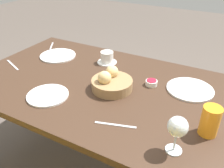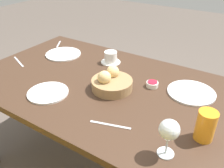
% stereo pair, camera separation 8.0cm
% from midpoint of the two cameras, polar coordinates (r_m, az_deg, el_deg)
% --- Properties ---
extents(ground_plane, '(10.00, 10.00, 0.00)m').
position_cam_midpoint_polar(ground_plane, '(1.79, -0.57, -19.53)').
color(ground_plane, '#564C44').
extents(dining_table, '(1.50, 0.90, 0.70)m').
position_cam_midpoint_polar(dining_table, '(1.37, -0.70, -2.77)').
color(dining_table, '#3D281C').
rests_on(dining_table, ground_plane).
extents(bread_basket, '(0.22, 0.22, 0.11)m').
position_cam_midpoint_polar(bread_basket, '(1.26, 1.65, 0.36)').
color(bread_basket, '#99754C').
rests_on(bread_basket, dining_table).
extents(plate_near_left, '(0.25, 0.25, 0.01)m').
position_cam_midpoint_polar(plate_near_left, '(1.32, 20.20, -1.94)').
color(plate_near_left, white).
rests_on(plate_near_left, dining_table).
extents(plate_near_right, '(0.24, 0.24, 0.01)m').
position_cam_midpoint_polar(plate_near_right, '(1.70, -10.31, 7.09)').
color(plate_near_right, white).
rests_on(plate_near_right, dining_table).
extents(plate_far_center, '(0.21, 0.21, 0.01)m').
position_cam_midpoint_polar(plate_far_center, '(1.27, -13.40, -2.08)').
color(plate_far_center, white).
rests_on(plate_far_center, dining_table).
extents(juice_glass, '(0.08, 0.08, 0.13)m').
position_cam_midpoint_polar(juice_glass, '(1.02, 23.77, -9.21)').
color(juice_glass, orange).
rests_on(juice_glass, dining_table).
extents(wine_glass, '(0.08, 0.08, 0.16)m').
position_cam_midpoint_polar(wine_glass, '(0.87, 16.20, -10.85)').
color(wine_glass, silver).
rests_on(wine_glass, dining_table).
extents(coffee_cup, '(0.13, 0.13, 0.08)m').
position_cam_midpoint_polar(coffee_cup, '(1.55, 1.18, 6.33)').
color(coffee_cup, white).
rests_on(coffee_cup, dining_table).
extents(jam_bowl_berry, '(0.07, 0.07, 0.03)m').
position_cam_midpoint_polar(jam_bowl_berry, '(1.31, 11.40, -0.08)').
color(jam_bowl_berry, white).
rests_on(jam_bowl_berry, dining_table).
extents(fork_silver, '(0.17, 0.08, 0.00)m').
position_cam_midpoint_polar(fork_silver, '(1.67, -20.27, 5.03)').
color(fork_silver, '#B7B7BC').
rests_on(fork_silver, dining_table).
extents(knife_silver, '(0.18, 0.06, 0.00)m').
position_cam_midpoint_polar(knife_silver, '(1.04, 1.84, -9.87)').
color(knife_silver, '#B7B7BC').
rests_on(knife_silver, dining_table).
extents(spoon_coffee, '(0.08, 0.12, 0.00)m').
position_cam_midpoint_polar(spoon_coffee, '(1.90, -11.54, 9.34)').
color(spoon_coffee, '#B7B7BC').
rests_on(spoon_coffee, dining_table).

